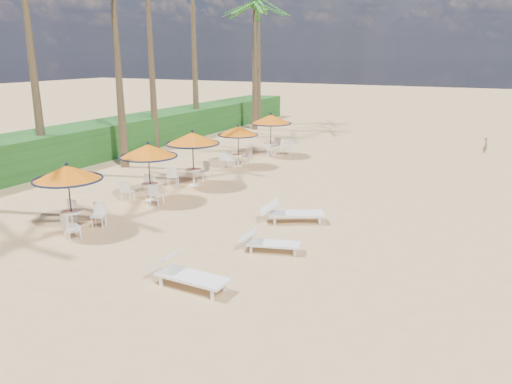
# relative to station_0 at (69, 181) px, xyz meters

# --- Properties ---
(ground) EXTENTS (160.00, 160.00, 0.00)m
(ground) POSITION_rel_station_0_xyz_m (5.39, -0.11, -1.65)
(ground) COLOR tan
(ground) RESTS_ON ground
(scrub_hedge) EXTENTS (3.00, 40.00, 1.80)m
(scrub_hedge) POSITION_rel_station_0_xyz_m (-8.11, 10.89, -0.75)
(scrub_hedge) COLOR #194716
(scrub_hedge) RESTS_ON ground
(station_0) EXTENTS (2.16, 2.16, 2.26)m
(station_0) POSITION_rel_station_0_xyz_m (0.00, 0.00, 0.00)
(station_0) COLOR black
(station_0) RESTS_ON ground
(station_1) EXTENTS (2.22, 2.22, 2.31)m
(station_1) POSITION_rel_station_0_xyz_m (0.01, 3.82, 0.04)
(station_1) COLOR black
(station_1) RESTS_ON ground
(station_2) EXTENTS (2.32, 2.32, 2.42)m
(station_2) POSITION_rel_station_0_xyz_m (0.20, 6.56, 0.19)
(station_2) COLOR black
(station_2) RESTS_ON ground
(station_3) EXTENTS (2.03, 2.03, 2.12)m
(station_3) POSITION_rel_station_0_xyz_m (0.11, 10.70, -0.10)
(station_3) COLOR black
(station_3) RESTS_ON ground
(station_4) EXTENTS (2.29, 2.29, 2.38)m
(station_4) POSITION_rel_station_0_xyz_m (0.47, 14.00, 0.09)
(station_4) COLOR black
(station_4) RESTS_ON ground
(lounger_near) EXTENTS (2.15, 0.74, 0.76)m
(lounger_near) POSITION_rel_station_0_xyz_m (5.48, -1.70, -1.29)
(lounger_near) COLOR white
(lounger_near) RESTS_ON ground
(lounger_mid) EXTENTS (1.86, 1.04, 0.64)m
(lounger_mid) POSITION_rel_station_0_xyz_m (6.31, 1.23, -1.35)
(lounger_mid) COLOR white
(lounger_mid) RESTS_ON ground
(lounger_far) EXTENTS (2.20, 1.58, 0.76)m
(lounger_far) POSITION_rel_station_0_xyz_m (5.87, 3.91, -1.29)
(lounger_far) COLOR white
(lounger_far) RESTS_ON ground
(palm_6) EXTENTS (5.00, 5.00, 9.06)m
(palm_6) POSITION_rel_station_0_xyz_m (-4.91, 22.45, 6.62)
(palm_6) COLOR brown
(palm_6) RESTS_ON ground
(palm_7) EXTENTS (5.00, 5.00, 9.58)m
(palm_7) POSITION_rel_station_0_xyz_m (-6.46, 26.17, 7.11)
(palm_7) COLOR brown
(palm_7) RESTS_ON ground
(person) EXTENTS (0.26, 0.37, 0.96)m
(person) POSITION_rel_station_0_xyz_m (11.07, 20.10, -1.17)
(person) COLOR brown
(person) RESTS_ON ground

